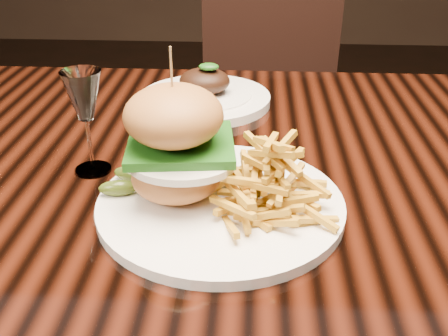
# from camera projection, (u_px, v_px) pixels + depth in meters

# --- Properties ---
(dining_table) EXTENTS (1.60, 0.90, 0.75)m
(dining_table) POSITION_uv_depth(u_px,v_px,m) (230.00, 198.00, 0.88)
(dining_table) COLOR black
(dining_table) RESTS_ON ground
(burger_plate) EXTENTS (0.33, 0.33, 0.22)m
(burger_plate) POSITION_uv_depth(u_px,v_px,m) (219.00, 169.00, 0.68)
(burger_plate) COLOR white
(burger_plate) RESTS_ON dining_table
(ramekin) EXTENTS (0.08, 0.08, 0.03)m
(ramekin) POSITION_uv_depth(u_px,v_px,m) (210.00, 136.00, 0.88)
(ramekin) COLOR white
(ramekin) RESTS_ON dining_table
(wine_glass) EXTENTS (0.06, 0.06, 0.16)m
(wine_glass) POSITION_uv_depth(u_px,v_px,m) (84.00, 100.00, 0.75)
(wine_glass) COLOR white
(wine_glass) RESTS_ON dining_table
(far_dish) EXTENTS (0.26, 0.26, 0.09)m
(far_dish) POSITION_uv_depth(u_px,v_px,m) (205.00, 96.00, 1.05)
(far_dish) COLOR white
(far_dish) RESTS_ON dining_table
(chair_far) EXTENTS (0.50, 0.51, 0.95)m
(chair_far) POSITION_uv_depth(u_px,v_px,m) (273.00, 91.00, 1.72)
(chair_far) COLOR black
(chair_far) RESTS_ON ground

